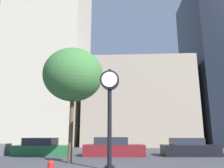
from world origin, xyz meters
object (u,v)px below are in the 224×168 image
(car_maroon, at_px, (114,148))
(bare_tree, at_px, (73,75))
(car_green, at_px, (42,148))
(street_clock, at_px, (110,99))
(car_black, at_px, (189,148))

(car_maroon, bearing_deg, bare_tree, -119.40)
(car_green, bearing_deg, bare_tree, -52.21)
(car_maroon, bearing_deg, street_clock, -89.82)
(car_black, bearing_deg, car_green, 177.09)
(car_black, distance_m, bare_tree, 10.02)
(street_clock, height_order, car_maroon, street_clock)
(street_clock, relative_size, car_maroon, 1.04)
(street_clock, distance_m, car_green, 9.24)
(car_maroon, bearing_deg, car_green, 176.47)
(car_green, distance_m, car_maroon, 5.46)
(car_black, height_order, bare_tree, bare_tree)
(car_maroon, height_order, car_black, car_maroon)
(car_black, bearing_deg, car_maroon, 179.97)
(street_clock, xyz_separation_m, car_black, (5.40, 6.98, -2.58))
(street_clock, bearing_deg, car_maroon, 91.22)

